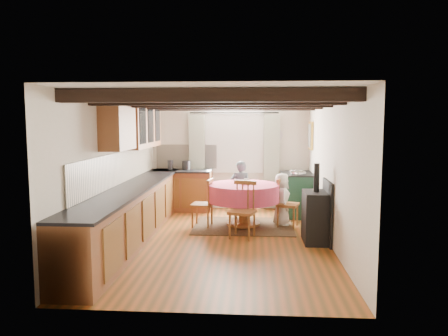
# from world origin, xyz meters

# --- Properties ---
(floor) EXTENTS (3.60, 5.50, 0.00)m
(floor) POSITION_xyz_m (0.00, 0.00, 0.00)
(floor) COLOR #9F4E1C
(floor) RESTS_ON ground
(ceiling) EXTENTS (3.60, 5.50, 0.00)m
(ceiling) POSITION_xyz_m (0.00, 0.00, 2.40)
(ceiling) COLOR white
(ceiling) RESTS_ON ground
(wall_back) EXTENTS (3.60, 0.00, 2.40)m
(wall_back) POSITION_xyz_m (0.00, 2.75, 1.20)
(wall_back) COLOR silver
(wall_back) RESTS_ON ground
(wall_front) EXTENTS (3.60, 0.00, 2.40)m
(wall_front) POSITION_xyz_m (0.00, -2.75, 1.20)
(wall_front) COLOR silver
(wall_front) RESTS_ON ground
(wall_left) EXTENTS (0.00, 5.50, 2.40)m
(wall_left) POSITION_xyz_m (-1.80, 0.00, 1.20)
(wall_left) COLOR silver
(wall_left) RESTS_ON ground
(wall_right) EXTENTS (0.00, 5.50, 2.40)m
(wall_right) POSITION_xyz_m (1.80, 0.00, 1.20)
(wall_right) COLOR silver
(wall_right) RESTS_ON ground
(beam_a) EXTENTS (3.60, 0.16, 0.16)m
(beam_a) POSITION_xyz_m (0.00, -2.00, 2.31)
(beam_a) COLOR black
(beam_a) RESTS_ON ceiling
(beam_b) EXTENTS (3.60, 0.16, 0.16)m
(beam_b) POSITION_xyz_m (0.00, -1.00, 2.31)
(beam_b) COLOR black
(beam_b) RESTS_ON ceiling
(beam_c) EXTENTS (3.60, 0.16, 0.16)m
(beam_c) POSITION_xyz_m (0.00, 0.00, 2.31)
(beam_c) COLOR black
(beam_c) RESTS_ON ceiling
(beam_d) EXTENTS (3.60, 0.16, 0.16)m
(beam_d) POSITION_xyz_m (0.00, 1.00, 2.31)
(beam_d) COLOR black
(beam_d) RESTS_ON ceiling
(beam_e) EXTENTS (3.60, 0.16, 0.16)m
(beam_e) POSITION_xyz_m (0.00, 2.00, 2.31)
(beam_e) COLOR black
(beam_e) RESTS_ON ceiling
(splash_left) EXTENTS (0.02, 4.50, 0.55)m
(splash_left) POSITION_xyz_m (-1.78, 0.30, 1.20)
(splash_left) COLOR beige
(splash_left) RESTS_ON wall_left
(splash_back) EXTENTS (1.40, 0.02, 0.55)m
(splash_back) POSITION_xyz_m (-1.00, 2.73, 1.20)
(splash_back) COLOR beige
(splash_back) RESTS_ON wall_back
(base_cabinet_left) EXTENTS (0.60, 5.30, 0.88)m
(base_cabinet_left) POSITION_xyz_m (-1.50, 0.00, 0.44)
(base_cabinet_left) COLOR brown
(base_cabinet_left) RESTS_ON floor
(base_cabinet_back) EXTENTS (1.30, 0.60, 0.88)m
(base_cabinet_back) POSITION_xyz_m (-1.05, 2.45, 0.44)
(base_cabinet_back) COLOR brown
(base_cabinet_back) RESTS_ON floor
(worktop_left) EXTENTS (0.64, 5.30, 0.04)m
(worktop_left) POSITION_xyz_m (-1.48, 0.00, 0.90)
(worktop_left) COLOR black
(worktop_left) RESTS_ON base_cabinet_left
(worktop_back) EXTENTS (1.30, 0.64, 0.04)m
(worktop_back) POSITION_xyz_m (-1.05, 2.43, 0.90)
(worktop_back) COLOR black
(worktop_back) RESTS_ON base_cabinet_back
(wall_cabinet_glass) EXTENTS (0.34, 1.80, 0.90)m
(wall_cabinet_glass) POSITION_xyz_m (-1.63, 1.20, 1.95)
(wall_cabinet_glass) COLOR brown
(wall_cabinet_glass) RESTS_ON wall_left
(wall_cabinet_solid) EXTENTS (0.34, 0.90, 0.70)m
(wall_cabinet_solid) POSITION_xyz_m (-1.63, -0.30, 1.90)
(wall_cabinet_solid) COLOR brown
(wall_cabinet_solid) RESTS_ON wall_left
(window_frame) EXTENTS (1.34, 0.03, 1.54)m
(window_frame) POSITION_xyz_m (0.10, 2.73, 1.60)
(window_frame) COLOR white
(window_frame) RESTS_ON wall_back
(window_pane) EXTENTS (1.20, 0.01, 1.40)m
(window_pane) POSITION_xyz_m (0.10, 2.74, 1.60)
(window_pane) COLOR white
(window_pane) RESTS_ON wall_back
(curtain_left) EXTENTS (0.35, 0.10, 2.10)m
(curtain_left) POSITION_xyz_m (-0.75, 2.65, 1.10)
(curtain_left) COLOR beige
(curtain_left) RESTS_ON wall_back
(curtain_right) EXTENTS (0.35, 0.10, 2.10)m
(curtain_right) POSITION_xyz_m (0.95, 2.65, 1.10)
(curtain_right) COLOR beige
(curtain_right) RESTS_ON wall_back
(curtain_rod) EXTENTS (2.00, 0.03, 0.03)m
(curtain_rod) POSITION_xyz_m (0.10, 2.65, 2.20)
(curtain_rod) COLOR black
(curtain_rod) RESTS_ON wall_back
(wall_picture) EXTENTS (0.04, 0.50, 0.60)m
(wall_picture) POSITION_xyz_m (1.77, 2.30, 1.70)
(wall_picture) COLOR gold
(wall_picture) RESTS_ON wall_right
(wall_plate) EXTENTS (0.30, 0.02, 0.30)m
(wall_plate) POSITION_xyz_m (1.05, 2.72, 1.70)
(wall_plate) COLOR silver
(wall_plate) RESTS_ON wall_back
(rug) EXTENTS (1.88, 1.47, 0.01)m
(rug) POSITION_xyz_m (0.36, 1.03, 0.01)
(rug) COLOR black
(rug) RESTS_ON floor
(dining_table) EXTENTS (1.36, 1.36, 0.82)m
(dining_table) POSITION_xyz_m (0.36, 1.03, 0.41)
(dining_table) COLOR #F23952
(dining_table) RESTS_ON floor
(chair_near) EXTENTS (0.53, 0.54, 0.98)m
(chair_near) POSITION_xyz_m (0.36, 0.21, 0.49)
(chair_near) COLOR #9A5F33
(chair_near) RESTS_ON floor
(chair_left) EXTENTS (0.46, 0.45, 0.92)m
(chair_left) POSITION_xyz_m (-0.43, 0.95, 0.46)
(chair_left) COLOR #9A5F33
(chair_left) RESTS_ON floor
(chair_right) EXTENTS (0.52, 0.50, 0.93)m
(chair_right) POSITION_xyz_m (1.20, 1.06, 0.46)
(chair_right) COLOR #9A5F33
(chair_right) RESTS_ON floor
(aga_range) EXTENTS (0.66, 1.02, 0.94)m
(aga_range) POSITION_xyz_m (1.47, 2.08, 0.47)
(aga_range) COLOR #193827
(aga_range) RESTS_ON floor
(cast_iron_stove) EXTENTS (0.40, 0.66, 1.32)m
(cast_iron_stove) POSITION_xyz_m (1.58, 0.03, 0.66)
(cast_iron_stove) COLOR black
(cast_iron_stove) RESTS_ON floor
(child_far) EXTENTS (0.47, 0.34, 1.20)m
(child_far) POSITION_xyz_m (0.28, 1.75, 0.60)
(child_far) COLOR #4F626C
(child_far) RESTS_ON floor
(child_right) EXTENTS (0.39, 0.54, 1.02)m
(child_right) POSITION_xyz_m (1.09, 1.17, 0.51)
(child_right) COLOR silver
(child_right) RESTS_ON floor
(bowl_a) EXTENTS (0.25, 0.25, 0.06)m
(bowl_a) POSITION_xyz_m (0.36, 1.13, 0.85)
(bowl_a) COLOR silver
(bowl_a) RESTS_ON dining_table
(bowl_b) EXTENTS (0.19, 0.19, 0.06)m
(bowl_b) POSITION_xyz_m (0.38, 1.02, 0.85)
(bowl_b) COLOR silver
(bowl_b) RESTS_ON dining_table
(cup) EXTENTS (0.14, 0.14, 0.10)m
(cup) POSITION_xyz_m (0.42, 1.12, 0.87)
(cup) COLOR silver
(cup) RESTS_ON dining_table
(canister_tall) EXTENTS (0.13, 0.13, 0.22)m
(canister_tall) POSITION_xyz_m (-1.32, 2.39, 1.03)
(canister_tall) COLOR #262628
(canister_tall) RESTS_ON worktop_back
(canister_wide) EXTENTS (0.19, 0.19, 0.21)m
(canister_wide) POSITION_xyz_m (-0.96, 2.44, 1.02)
(canister_wide) COLOR #262628
(canister_wide) RESTS_ON worktop_back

